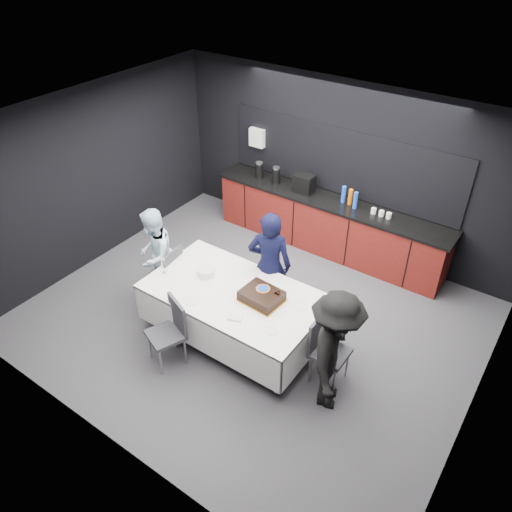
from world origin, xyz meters
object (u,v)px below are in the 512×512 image
at_px(chair_left, 168,272).
at_px(chair_right, 325,345).
at_px(party_table, 234,300).
at_px(cake_assembly, 262,296).
at_px(plate_stack, 206,272).
at_px(person_center, 270,265).
at_px(person_left, 155,255).
at_px(chair_near, 171,328).
at_px(champagne_flute, 163,263).
at_px(person_right, 334,352).

height_order(chair_left, chair_right, same).
height_order(party_table, cake_assembly, cake_assembly).
distance_m(party_table, plate_stack, 0.55).
distance_m(person_center, person_left, 1.70).
bearing_deg(chair_near, person_left, 141.73).
bearing_deg(plate_stack, person_center, 44.77).
bearing_deg(chair_right, cake_assembly, 178.99).
height_order(champagne_flute, person_right, person_right).
bearing_deg(party_table, person_left, 177.80).
bearing_deg(party_table, chair_left, 177.78).
xyz_separation_m(chair_near, person_center, (0.50, 1.47, 0.29)).
bearing_deg(person_center, chair_near, 46.71).
relative_size(party_table, chair_near, 2.51).
bearing_deg(chair_left, person_left, 177.91).
bearing_deg(chair_right, party_table, -177.70).
bearing_deg(person_right, cake_assembly, 57.24).
relative_size(party_table, person_center, 1.40).
bearing_deg(cake_assembly, person_center, 115.22).
xyz_separation_m(party_table, person_right, (1.57, -0.22, 0.16)).
distance_m(chair_left, chair_near, 1.17).
xyz_separation_m(plate_stack, chair_left, (-0.71, -0.02, -0.30)).
height_order(chair_left, person_left, person_left).
distance_m(chair_right, person_right, 0.46).
bearing_deg(party_table, chair_near, -117.03).
relative_size(plate_stack, chair_near, 0.25).
distance_m(champagne_flute, chair_right, 2.39).
bearing_deg(chair_left, plate_stack, 1.58).
height_order(champagne_flute, chair_near, champagne_flute).
relative_size(party_table, chair_left, 2.51).
distance_m(plate_stack, champagne_flute, 0.59).
bearing_deg(plate_stack, person_left, -179.37).
xyz_separation_m(person_left, person_right, (3.05, -0.28, 0.08)).
height_order(cake_assembly, person_center, person_center).
bearing_deg(cake_assembly, chair_near, -132.63).
xyz_separation_m(party_table, chair_right, (1.33, 0.05, -0.11)).
relative_size(cake_assembly, person_center, 0.34).
distance_m(cake_assembly, chair_right, 0.99).
relative_size(party_table, person_right, 1.44).
bearing_deg(plate_stack, cake_assembly, 0.17).
bearing_deg(champagne_flute, chair_near, -42.80).
height_order(chair_near, person_left, person_left).
bearing_deg(chair_right, chair_left, -179.87).
xyz_separation_m(party_table, person_center, (0.10, 0.68, 0.19)).
bearing_deg(chair_left, person_center, 25.44).
bearing_deg(chair_right, person_right, -48.37).
bearing_deg(cake_assembly, person_left, -179.59).
xyz_separation_m(person_center, person_right, (1.47, -0.90, -0.02)).
xyz_separation_m(party_table, chair_near, (-0.40, -0.79, -0.11)).
bearing_deg(plate_stack, chair_left, -178.42).
bearing_deg(chair_right, chair_near, -154.01).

